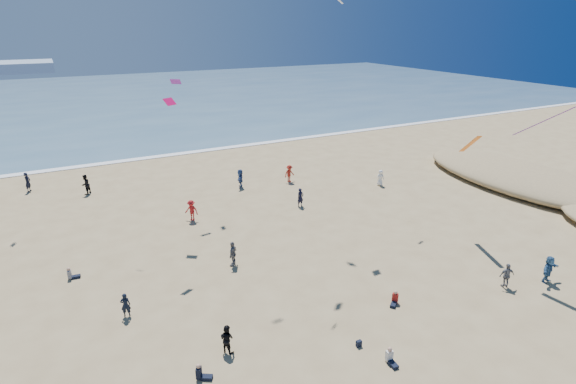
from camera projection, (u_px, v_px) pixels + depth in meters
ocean at (91, 100)px, 95.47m from camera, size 220.00×100.00×0.06m
surf_line at (131, 160)px, 54.01m from camera, size 220.00×1.20×0.08m
standing_flyers at (264, 230)px, 33.86m from camera, size 39.11×41.70×1.94m
seated_group at (290, 350)px, 22.17m from camera, size 17.85×26.14×0.84m
navy_bag at (359, 344)px, 22.97m from camera, size 0.28×0.18×0.34m
kites_aloft at (377, 35)px, 26.70m from camera, size 44.30×42.73×29.04m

